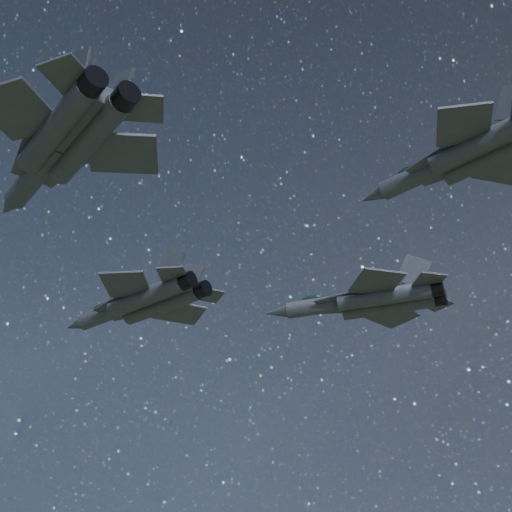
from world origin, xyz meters
The scene contains 4 objects.
jet_lead centered at (-16.17, 3.68, 148.00)m, with size 19.84×14.10×5.05m.
jet_left centered at (1.96, 18.34, 148.26)m, with size 19.70×13.13×5.00m.
jet_right centered at (2.21, -21.25, 143.79)m, with size 19.01×12.88×4.78m.
jet_slot centered at (21.41, -0.07, 146.56)m, with size 16.82×11.88×4.26m.
Camera 1 is at (37.03, -44.96, 111.35)m, focal length 55.00 mm.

